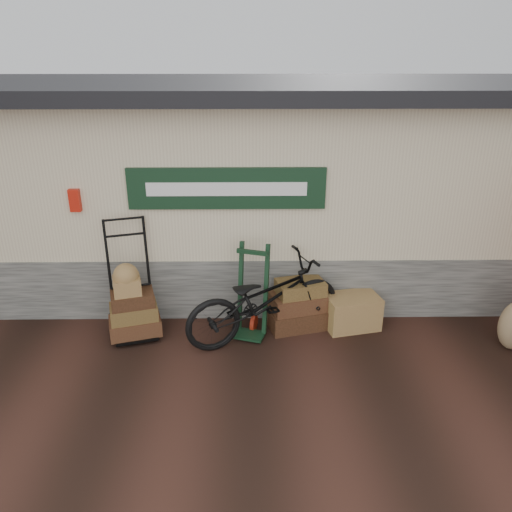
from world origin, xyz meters
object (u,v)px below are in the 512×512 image
at_px(suitcase_stack, 297,304).
at_px(bicycle, 264,296).
at_px(porter_trolley, 130,278).
at_px(green_barrow, 252,291).
at_px(wicker_hamper, 352,312).

bearing_deg(suitcase_stack, bicycle, -147.63).
distance_m(porter_trolley, green_barrow, 1.65).
relative_size(wicker_hamper, bicycle, 0.33).
xyz_separation_m(porter_trolley, wicker_hamper, (3.03, 0.08, -0.58)).
xyz_separation_m(green_barrow, suitcase_stack, (0.63, 0.18, -0.29)).
distance_m(green_barrow, bicycle, 0.20).
xyz_separation_m(porter_trolley, bicycle, (1.79, -0.20, -0.18)).
relative_size(porter_trolley, green_barrow, 1.26).
xyz_separation_m(suitcase_stack, bicycle, (-0.47, -0.30, 0.28)).
bearing_deg(green_barrow, porter_trolley, -165.29).
bearing_deg(suitcase_stack, porter_trolley, -177.46).
relative_size(suitcase_stack, wicker_hamper, 1.10).
distance_m(suitcase_stack, bicycle, 0.63).
xyz_separation_m(porter_trolley, green_barrow, (1.63, -0.08, -0.17)).
relative_size(porter_trolley, suitcase_stack, 2.04).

